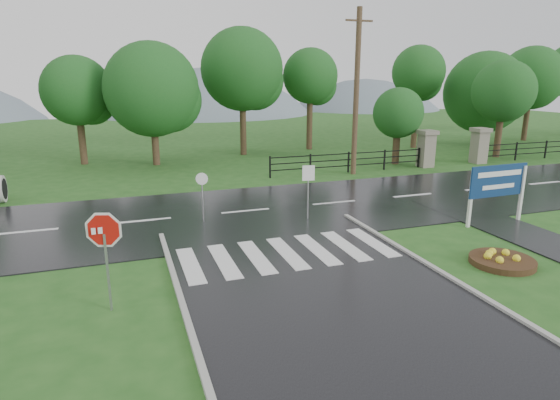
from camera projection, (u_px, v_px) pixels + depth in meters
name	position (u px, v px, depth m)	size (l,w,h in m)	color
ground	(367.00, 336.00, 9.99)	(120.00, 120.00, 0.00)	#24541C
main_road	(246.00, 212.00, 19.13)	(90.00, 8.00, 0.04)	black
walkway	(525.00, 235.00, 16.34)	(2.20, 11.00, 0.04)	black
crosswalk	(287.00, 253.00, 14.55)	(6.50, 2.80, 0.02)	silver
pillar_west	(426.00, 148.00, 28.42)	(1.00, 1.00, 2.24)	gray
pillar_east	(479.00, 145.00, 29.69)	(1.00, 1.00, 2.24)	gray
fence_west	(349.00, 160.00, 26.88)	(9.58, 0.08, 1.20)	black
hills	(179.00, 212.00, 74.45)	(102.00, 48.00, 48.00)	slate
treeline	(207.00, 157.00, 32.24)	(83.20, 5.20, 10.00)	#174B1B
stop_sign	(104.00, 238.00, 10.65)	(1.09, 0.38, 2.57)	#939399
estate_billboard	(498.00, 184.00, 17.20)	(2.58, 0.16, 2.26)	silver
flower_bed	(502.00, 260.00, 13.78)	(1.86, 1.86, 0.37)	#332111
reg_sign_small	(308.00, 182.00, 17.66)	(0.48, 0.09, 2.15)	#939399
reg_sign_round	(202.00, 191.00, 17.35)	(0.44, 0.13, 1.95)	#939399
utility_pole_east	(356.00, 93.00, 25.47)	(1.59, 0.30, 8.91)	#473523
entrance_tree_left	(398.00, 113.00, 28.92)	(3.11, 3.11, 4.75)	#3D2B1C
entrance_tree_right	(503.00, 92.00, 31.14)	(4.09, 4.09, 6.48)	#3D2B1C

